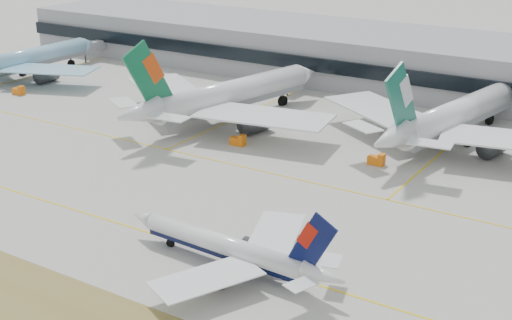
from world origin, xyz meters
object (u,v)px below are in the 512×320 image
Objects in this scene: widebody_eva at (226,96)px; terminal at (417,62)px; taxiing_airliner at (231,249)px; widebody_korean at (26,60)px; widebody_cathay at (452,118)px.

widebody_eva is 66.02m from terminal.
taxiing_airliner is 76.40m from widebody_eva.
widebody_cathay is at bearing -85.72° from widebody_korean.
widebody_cathay reaches higher than widebody_korean.
terminal reaches higher than taxiing_airliner.
widebody_cathay is at bearing -94.48° from taxiing_airliner.
widebody_eva is at bearing -52.06° from taxiing_airliner.
widebody_cathay is 53.04m from terminal.
widebody_cathay reaches higher than taxiing_airliner.
terminal is (-15.98, 122.34, 4.24)m from taxiing_airliner.
widebody_korean reaches higher than terminal.
terminal is (107.58, 55.07, 1.80)m from widebody_korean.
taxiing_airliner is 0.60× the size of widebody_eva.
widebody_eva reaches higher than terminal.
terminal is at bearing -12.81° from widebody_eva.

